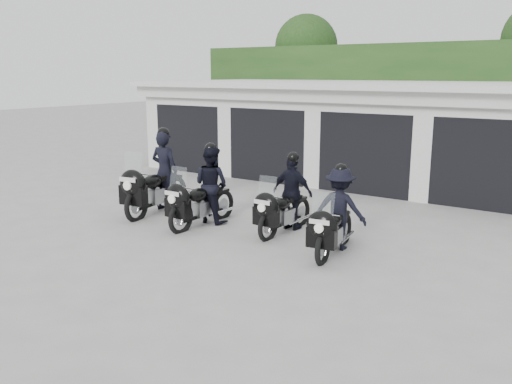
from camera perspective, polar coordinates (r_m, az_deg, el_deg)
The scene contains 7 objects.
ground at distance 10.39m, azimuth -0.77°, elevation -5.79°, with size 80.00×80.00×0.00m, color #A1A29C.
garage_block at distance 17.22m, azimuth 14.70°, elevation 5.98°, with size 16.40×6.80×2.96m.
background_vegetation at distance 21.68m, azimuth 20.19°, elevation 10.46°, with size 20.00×3.90×5.80m.
police_bike_a at distance 12.93m, azimuth -10.41°, elevation 1.39°, with size 0.89×2.35×2.05m.
police_bike_b at distance 11.81m, azimuth -5.31°, elevation 0.27°, with size 0.84×2.10×1.83m.
police_bike_c at distance 11.25m, azimuth 3.42°, elevation -0.57°, with size 0.94×1.96×1.70m.
police_bike_d at distance 10.08m, azimuth 8.54°, elevation -2.27°, with size 1.07×1.93×1.68m.
Camera 1 is at (5.61, -8.12, 3.26)m, focal length 38.00 mm.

